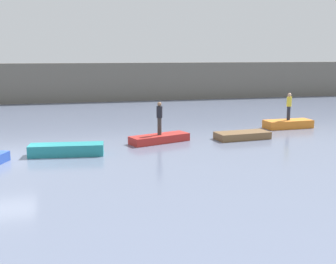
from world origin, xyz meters
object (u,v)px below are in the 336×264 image
(rowboat_teal, at_px, (67,150))
(person_yellow_shirt, at_px, (289,105))
(rowboat_red, at_px, (160,139))
(rowboat_brown, at_px, (242,135))
(person_dark_shirt, at_px, (159,117))
(rowboat_orange, at_px, (288,124))

(rowboat_teal, height_order, person_yellow_shirt, person_yellow_shirt)
(rowboat_red, height_order, rowboat_brown, rowboat_red)
(person_yellow_shirt, distance_m, person_dark_shirt, 9.45)
(rowboat_teal, height_order, person_dark_shirt, person_dark_shirt)
(rowboat_red, relative_size, rowboat_orange, 1.07)
(rowboat_brown, height_order, person_dark_shirt, person_dark_shirt)
(person_dark_shirt, bearing_deg, rowboat_red, 14.04)
(rowboat_orange, bearing_deg, rowboat_red, -167.83)
(rowboat_red, height_order, person_yellow_shirt, person_yellow_shirt)
(rowboat_brown, height_order, rowboat_orange, rowboat_orange)
(rowboat_orange, distance_m, person_dark_shirt, 9.52)
(person_dark_shirt, bearing_deg, rowboat_orange, 14.88)
(rowboat_teal, xyz_separation_m, person_yellow_shirt, (14.08, 4.25, 1.23))
(rowboat_orange, distance_m, person_yellow_shirt, 1.25)
(rowboat_brown, distance_m, person_yellow_shirt, 5.24)
(rowboat_orange, xyz_separation_m, person_dark_shirt, (-9.13, -2.43, 1.16))
(rowboat_red, xyz_separation_m, person_dark_shirt, (-0.00, -0.00, 1.21))
(rowboat_brown, bearing_deg, rowboat_orange, 25.65)
(rowboat_brown, relative_size, person_dark_shirt, 1.71)
(rowboat_teal, bearing_deg, person_yellow_shirt, 23.33)
(rowboat_brown, xyz_separation_m, person_yellow_shirt, (4.35, 2.61, 1.31))
(rowboat_teal, bearing_deg, rowboat_orange, 23.33)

